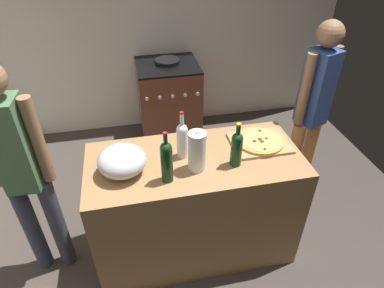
{
  "coord_description": "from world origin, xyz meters",
  "views": [
    {
      "loc": [
        -0.37,
        -1.04,
        2.26
      ],
      "look_at": [
        0.01,
        0.74,
        0.95
      ],
      "focal_mm": 30.7,
      "sensor_mm": 36.0,
      "label": 1
    }
  ],
  "objects_px": {
    "pizza": "(260,141)",
    "wine_bottle_clear": "(167,160)",
    "mixing_bowl": "(122,161)",
    "wine_bottle_amber": "(182,139)",
    "stove": "(169,102)",
    "person_in_red": "(312,109)",
    "wine_bottle_green": "(237,147)",
    "person_in_stripes": "(22,170)",
    "paper_towel_roll": "(198,151)"
  },
  "relations": [
    {
      "from": "wine_bottle_clear",
      "to": "person_in_stripes",
      "type": "distance_m",
      "value": 0.91
    },
    {
      "from": "wine_bottle_green",
      "to": "pizza",
      "type": "bearing_deg",
      "value": 36.61
    },
    {
      "from": "mixing_bowl",
      "to": "person_in_stripes",
      "type": "height_order",
      "value": "person_in_stripes"
    },
    {
      "from": "wine_bottle_amber",
      "to": "person_in_red",
      "type": "distance_m",
      "value": 1.2
    },
    {
      "from": "wine_bottle_green",
      "to": "wine_bottle_amber",
      "type": "bearing_deg",
      "value": 154.08
    },
    {
      "from": "pizza",
      "to": "stove",
      "type": "xyz_separation_m",
      "value": [
        -0.43,
        1.55,
        -0.47
      ]
    },
    {
      "from": "person_in_red",
      "to": "paper_towel_roll",
      "type": "bearing_deg",
      "value": -154.96
    },
    {
      "from": "wine_bottle_clear",
      "to": "person_in_red",
      "type": "distance_m",
      "value": 1.4
    },
    {
      "from": "pizza",
      "to": "person_in_red",
      "type": "distance_m",
      "value": 0.67
    },
    {
      "from": "pizza",
      "to": "wine_bottle_clear",
      "type": "relative_size",
      "value": 0.95
    },
    {
      "from": "paper_towel_roll",
      "to": "wine_bottle_green",
      "type": "bearing_deg",
      "value": -2.44
    },
    {
      "from": "person_in_stripes",
      "to": "stove",
      "type": "bearing_deg",
      "value": 53.91
    },
    {
      "from": "wine_bottle_clear",
      "to": "stove",
      "type": "xyz_separation_m",
      "value": [
        0.26,
        1.79,
        -0.59
      ]
    },
    {
      "from": "mixing_bowl",
      "to": "wine_bottle_green",
      "type": "distance_m",
      "value": 0.72
    },
    {
      "from": "wine_bottle_amber",
      "to": "wine_bottle_clear",
      "type": "height_order",
      "value": "wine_bottle_clear"
    },
    {
      "from": "pizza",
      "to": "wine_bottle_amber",
      "type": "bearing_deg",
      "value": -177.78
    },
    {
      "from": "paper_towel_roll",
      "to": "wine_bottle_clear",
      "type": "height_order",
      "value": "wine_bottle_clear"
    },
    {
      "from": "wine_bottle_amber",
      "to": "stove",
      "type": "relative_size",
      "value": 0.36
    },
    {
      "from": "paper_towel_roll",
      "to": "wine_bottle_clear",
      "type": "xyz_separation_m",
      "value": [
        -0.2,
        -0.07,
        0.02
      ]
    },
    {
      "from": "paper_towel_roll",
      "to": "wine_bottle_green",
      "type": "height_order",
      "value": "wine_bottle_green"
    },
    {
      "from": "mixing_bowl",
      "to": "paper_towel_roll",
      "type": "xyz_separation_m",
      "value": [
        0.47,
        -0.06,
        0.04
      ]
    },
    {
      "from": "mixing_bowl",
      "to": "paper_towel_roll",
      "type": "relative_size",
      "value": 1.1
    },
    {
      "from": "stove",
      "to": "mixing_bowl",
      "type": "bearing_deg",
      "value": -107.5
    },
    {
      "from": "mixing_bowl",
      "to": "wine_bottle_amber",
      "type": "bearing_deg",
      "value": 12.37
    },
    {
      "from": "stove",
      "to": "wine_bottle_clear",
      "type": "bearing_deg",
      "value": -98.28
    },
    {
      "from": "paper_towel_roll",
      "to": "person_in_stripes",
      "type": "xyz_separation_m",
      "value": [
        -1.08,
        0.16,
        -0.09
      ]
    },
    {
      "from": "wine_bottle_amber",
      "to": "stove",
      "type": "distance_m",
      "value": 1.68
    },
    {
      "from": "mixing_bowl",
      "to": "person_in_red",
      "type": "relative_size",
      "value": 0.18
    },
    {
      "from": "wine_bottle_green",
      "to": "person_in_red",
      "type": "bearing_deg",
      "value": 31.91
    },
    {
      "from": "paper_towel_roll",
      "to": "person_in_stripes",
      "type": "distance_m",
      "value": 1.1
    },
    {
      "from": "person_in_stripes",
      "to": "person_in_red",
      "type": "distance_m",
      "value": 2.18
    },
    {
      "from": "mixing_bowl",
      "to": "stove",
      "type": "relative_size",
      "value": 0.32
    },
    {
      "from": "person_in_stripes",
      "to": "person_in_red",
      "type": "bearing_deg",
      "value": 8.96
    },
    {
      "from": "wine_bottle_green",
      "to": "stove",
      "type": "xyz_separation_m",
      "value": [
        -0.19,
        1.73,
        -0.57
      ]
    },
    {
      "from": "paper_towel_roll",
      "to": "wine_bottle_amber",
      "type": "distance_m",
      "value": 0.16
    },
    {
      "from": "wine_bottle_amber",
      "to": "person_in_stripes",
      "type": "bearing_deg",
      "value": 179.11
    },
    {
      "from": "wine_bottle_clear",
      "to": "stove",
      "type": "relative_size",
      "value": 0.36
    },
    {
      "from": "pizza",
      "to": "wine_bottle_clear",
      "type": "xyz_separation_m",
      "value": [
        -0.69,
        -0.24,
        0.12
      ]
    },
    {
      "from": "person_in_red",
      "to": "wine_bottle_green",
      "type": "bearing_deg",
      "value": -148.09
    },
    {
      "from": "paper_towel_roll",
      "to": "person_in_red",
      "type": "height_order",
      "value": "person_in_red"
    },
    {
      "from": "paper_towel_roll",
      "to": "person_in_red",
      "type": "relative_size",
      "value": 0.17
    },
    {
      "from": "pizza",
      "to": "paper_towel_roll",
      "type": "height_order",
      "value": "paper_towel_roll"
    },
    {
      "from": "pizza",
      "to": "person_in_red",
      "type": "xyz_separation_m",
      "value": [
        0.58,
        0.33,
        0.0
      ]
    },
    {
      "from": "wine_bottle_amber",
      "to": "wine_bottle_clear",
      "type": "bearing_deg",
      "value": -121.81
    },
    {
      "from": "mixing_bowl",
      "to": "wine_bottle_amber",
      "type": "distance_m",
      "value": 0.41
    },
    {
      "from": "stove",
      "to": "person_in_red",
      "type": "distance_m",
      "value": 1.66
    },
    {
      "from": "pizza",
      "to": "wine_bottle_green",
      "type": "relative_size",
      "value": 1.06
    },
    {
      "from": "wine_bottle_amber",
      "to": "wine_bottle_green",
      "type": "relative_size",
      "value": 1.09
    },
    {
      "from": "pizza",
      "to": "wine_bottle_green",
      "type": "bearing_deg",
      "value": -143.39
    },
    {
      "from": "pizza",
      "to": "mixing_bowl",
      "type": "relative_size",
      "value": 1.1
    }
  ]
}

